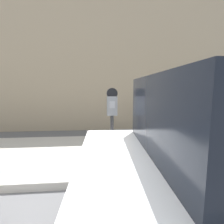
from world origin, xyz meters
name	(u,v)px	position (x,y,z in m)	size (l,w,h in m)	color
sidewalk	(85,154)	(0.00, 2.20, 0.07)	(24.00, 2.80, 0.14)	#BCB7AD
building_facade	(88,54)	(0.00, 5.14, 2.98)	(24.00, 0.30, 5.96)	tan
parking_meter	(112,112)	(0.58, 1.22, 1.25)	(0.19, 0.14, 1.54)	#2D2D30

